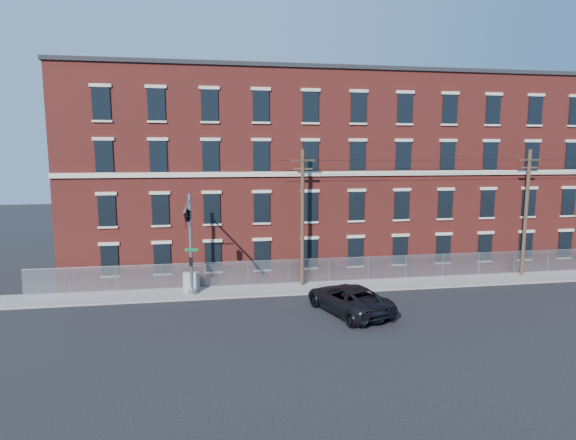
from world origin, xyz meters
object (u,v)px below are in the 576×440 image
at_px(utility_pole_near, 303,215).
at_px(pickup_truck, 348,299).
at_px(traffic_signal_mast, 188,224).
at_px(utility_cabinet, 191,282).

distance_m(utility_pole_near, pickup_truck, 7.76).
distance_m(traffic_signal_mast, utility_pole_near, 8.70).
bearing_deg(utility_cabinet, utility_pole_near, 12.20).
xyz_separation_m(traffic_signal_mast, utility_pole_near, (8.00, 3.42, -0.05)).
height_order(pickup_truck, utility_cabinet, pickup_truck).
bearing_deg(utility_pole_near, traffic_signal_mast, -156.86).
xyz_separation_m(utility_pole_near, utility_cabinet, (-8.07, -0.14, -4.56)).
distance_m(pickup_truck, utility_cabinet, 11.46).
bearing_deg(utility_pole_near, utility_cabinet, -178.98).
height_order(traffic_signal_mast, utility_cabinet, traffic_signal_mast).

